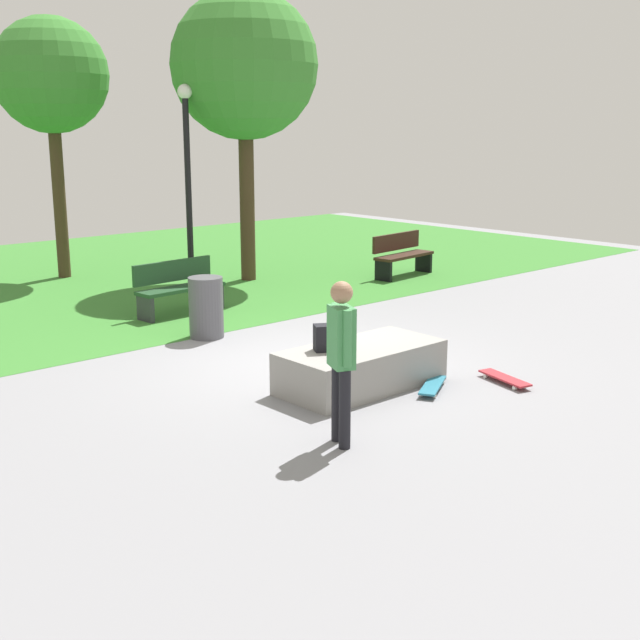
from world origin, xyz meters
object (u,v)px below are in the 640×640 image
object	(u,v)px
tree_tall_oak	(51,77)
lamp_post	(188,166)
park_bench_far_right	(402,254)
tree_leaning_ash	(244,66)
trash_bin	(206,307)
skater_performing_trick	(341,351)
park_bench_far_left	(178,286)
backpack_on_ledge	(326,338)
concrete_ledge	(361,367)
skateboard_by_ledge	(505,378)
skateboard_spare	(433,385)

from	to	relation	value
tree_tall_oak	lamp_post	xyz separation A→B (m)	(1.33, -2.87, -1.70)
park_bench_far_right	tree_tall_oak	distance (m)	8.06
tree_leaning_ash	trash_bin	bearing A→B (deg)	-134.58
skater_performing_trick	park_bench_far_left	world-z (taller)	skater_performing_trick
backpack_on_ledge	skater_performing_trick	xyz separation A→B (m)	(-1.03, -1.36, 0.31)
concrete_ledge	tree_tall_oak	size ratio (longest dim) A/B	0.39
concrete_ledge	park_bench_far_right	xyz separation A→B (m)	(6.07, 4.93, 0.22)
trash_bin	park_bench_far_left	bearing A→B (deg)	71.24
tree_leaning_ash	park_bench_far_left	bearing A→B (deg)	-147.85
park_bench_far_right	tree_leaning_ash	world-z (taller)	tree_leaning_ash
skateboard_by_ledge	lamp_post	world-z (taller)	lamp_post
skateboard_spare	lamp_post	xyz separation A→B (m)	(1.40, 7.46, 2.34)
park_bench_far_left	tree_leaning_ash	world-z (taller)	tree_leaning_ash
skateboard_by_ledge	park_bench_far_left	bearing A→B (deg)	98.52
concrete_ledge	tree_tall_oak	world-z (taller)	tree_tall_oak
park_bench_far_right	trash_bin	distance (m)	6.30
skateboard_spare	skateboard_by_ledge	bearing A→B (deg)	-24.67
skater_performing_trick	park_bench_far_left	xyz separation A→B (m)	(2.02, 6.21, -0.51)
skateboard_by_ledge	lamp_post	size ratio (longest dim) A/B	0.21
skateboard_by_ledge	trash_bin	size ratio (longest dim) A/B	0.88
park_bench_far_right	trash_bin	world-z (taller)	trash_bin
skater_performing_trick	park_bench_far_right	distance (m)	9.74
tree_tall_oak	lamp_post	size ratio (longest dim) A/B	1.36
tree_tall_oak	lamp_post	world-z (taller)	tree_tall_oak
skateboard_by_ledge	concrete_ledge	bearing A→B (deg)	143.03
concrete_ledge	lamp_post	bearing A→B (deg)	73.86
park_bench_far_left	tree_leaning_ash	bearing A→B (deg)	32.15
lamp_post	trash_bin	distance (m)	4.42
skateboard_spare	trash_bin	world-z (taller)	trash_bin
tree_tall_oak	park_bench_far_right	bearing A→B (deg)	-40.95
skater_performing_trick	tree_tall_oak	xyz separation A→B (m)	(2.11, 10.85, 3.12)
concrete_ledge	lamp_post	world-z (taller)	lamp_post
lamp_post	skateboard_spare	bearing A→B (deg)	-100.65
concrete_ledge	skater_performing_trick	size ratio (longest dim) A/B	1.23
skater_performing_trick	tree_tall_oak	bearing A→B (deg)	78.99
skateboard_spare	tree_leaning_ash	size ratio (longest dim) A/B	0.14
skateboard_spare	tree_leaning_ash	world-z (taller)	tree_leaning_ash
backpack_on_ledge	lamp_post	xyz separation A→B (m)	(2.41, 6.62, 1.72)
tree_tall_oak	skater_performing_trick	bearing A→B (deg)	-101.01
skateboard_spare	park_bench_far_right	size ratio (longest dim) A/B	0.48
skateboard_spare	trash_bin	bearing A→B (deg)	98.22
backpack_on_ledge	park_bench_far_left	world-z (taller)	park_bench_far_left
park_bench_far_left	lamp_post	bearing A→B (deg)	51.35
skateboard_spare	tree_tall_oak	distance (m)	11.09
park_bench_far_left	trash_bin	xyz separation A→B (m)	(-0.57, -1.67, -0.01)
park_bench_far_left	tree_tall_oak	xyz separation A→B (m)	(0.09, 4.64, 3.62)
concrete_ledge	backpack_on_ledge	world-z (taller)	backpack_on_ledge
tree_leaning_ash	park_bench_far_right	bearing A→B (deg)	-34.58
tree_leaning_ash	lamp_post	size ratio (longest dim) A/B	1.48
skater_performing_trick	tree_leaning_ash	size ratio (longest dim) A/B	0.29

